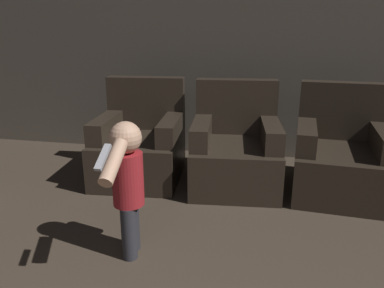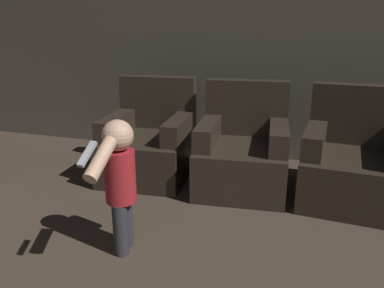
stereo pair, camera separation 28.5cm
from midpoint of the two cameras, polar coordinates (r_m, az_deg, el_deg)
The scene contains 5 objects.
wall_back at distance 4.26m, azimuth 3.73°, elevation 15.48°, with size 8.40×0.05×2.60m.
armchair_left at distance 3.75m, azimuth -10.00°, elevation -0.19°, with size 0.86×0.96×0.95m.
armchair_middle at distance 3.53m, azimuth 4.32°, elevation -1.08°, with size 0.87×0.96×0.95m.
armchair_right at distance 3.55m, azimuth 19.66°, elevation -1.97°, with size 0.86×0.96×0.95m.
person_toddler at distance 2.40m, azimuth -13.23°, elevation -5.35°, with size 0.20×0.61×0.90m.
Camera 1 is at (0.43, 0.25, 1.44)m, focal length 35.00 mm.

